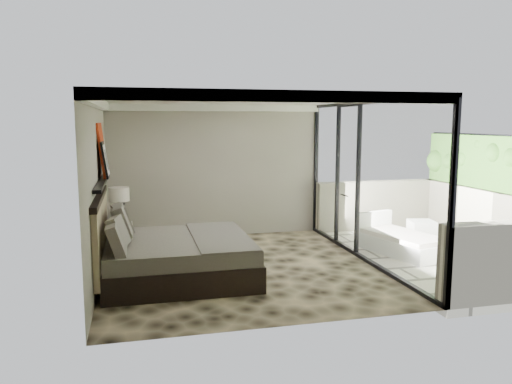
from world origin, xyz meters
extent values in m
plane|color=black|center=(0.00, 0.00, 0.00)|extent=(5.00, 5.00, 0.00)
cube|color=silver|center=(0.00, 0.00, 2.79)|extent=(4.50, 5.00, 0.02)
cube|color=gray|center=(0.00, 2.49, 1.40)|extent=(4.50, 0.02, 2.80)
cube|color=gray|center=(-2.24, 0.00, 1.40)|extent=(0.02, 5.00, 2.80)
cube|color=white|center=(2.25, 0.00, 1.40)|extent=(0.08, 5.00, 2.80)
cube|color=beige|center=(3.75, 0.00, -0.06)|extent=(3.00, 5.00, 0.12)
cube|color=beige|center=(5.10, 0.00, 0.55)|extent=(0.30, 5.00, 1.10)
cube|color=black|center=(-2.18, 0.10, 1.50)|extent=(0.12, 2.20, 0.05)
cube|color=black|center=(-1.04, -0.28, 0.19)|extent=(2.27, 2.16, 0.39)
cube|color=#545246|center=(-1.04, -0.28, 0.51)|extent=(2.21, 2.10, 0.24)
cube|color=#515046|center=(-0.39, -0.28, 0.63)|extent=(0.86, 2.14, 0.03)
cube|color=#8B7458|center=(-2.20, -0.28, 0.76)|extent=(0.08, 2.26, 1.08)
cube|color=black|center=(-1.99, 1.66, 0.24)|extent=(0.62, 0.62, 0.48)
cone|color=black|center=(-1.98, 1.70, 0.62)|extent=(0.22, 0.22, 0.20)
cone|color=black|center=(-1.98, 1.70, 0.81)|extent=(0.22, 0.22, 0.20)
cylinder|color=beige|center=(-1.98, 1.70, 1.09)|extent=(0.38, 0.38, 0.26)
cube|color=#A5500E|center=(-2.19, 0.79, 1.97)|extent=(0.13, 0.90, 0.90)
cube|color=black|center=(-2.14, 0.52, 1.82)|extent=(0.11, 0.50, 0.60)
cube|color=silver|center=(3.91, 0.81, 0.23)|extent=(0.55, 0.55, 0.47)
cube|color=white|center=(3.15, 0.24, 0.15)|extent=(1.25, 1.85, 0.30)
cube|color=beige|center=(3.15, 0.24, 0.34)|extent=(1.19, 1.74, 0.08)
cube|color=white|center=(2.94, 1.00, 0.48)|extent=(0.85, 0.34, 0.37)
camera|label=1|loc=(-1.65, -7.97, 2.44)|focal=35.00mm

